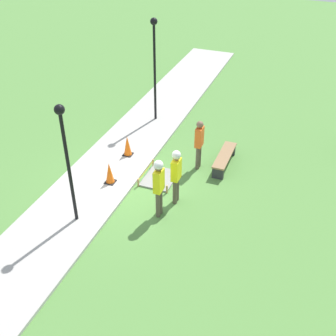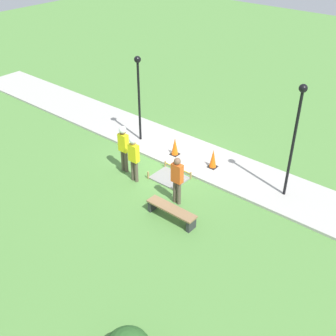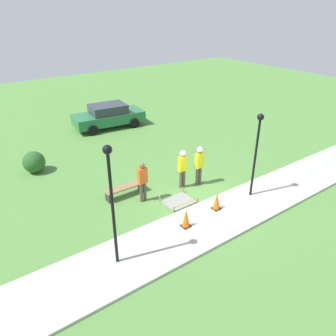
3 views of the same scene
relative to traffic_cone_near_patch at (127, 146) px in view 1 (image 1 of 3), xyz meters
The scene contains 11 objects.
ground_plane 1.97m from the traffic_cone_near_patch, 30.90° to the left, with size 60.00×60.00×0.00m, color #51843D.
sidewalk 1.71m from the traffic_cone_near_patch, ahead, with size 28.00×2.51×0.10m.
wet_concrete_patch 1.91m from the traffic_cone_near_patch, 61.37° to the left, with size 1.33×1.08×0.30m.
traffic_cone_near_patch is the anchor object (origin of this frame).
traffic_cone_far_patch 1.79m from the traffic_cone_near_patch, ahead, with size 0.34×0.34×0.77m.
park_bench 3.54m from the traffic_cone_near_patch, 101.72° to the left, with size 1.86×0.44×0.47m.
worker_supervisor 3.56m from the traffic_cone_near_patch, 41.56° to the left, with size 0.40×0.28×1.96m.
worker_assistant 3.22m from the traffic_cone_near_patch, 54.54° to the left, with size 0.40×0.27×1.89m.
bystander_in_orange_shirt 2.71m from the traffic_cone_near_patch, 96.12° to the left, with size 0.40×0.24×1.85m.
lamppost_near 4.33m from the traffic_cone_near_patch, ahead, with size 0.28×0.28×3.75m.
lamppost_far 3.83m from the traffic_cone_near_patch, behind, with size 0.28×0.28×4.20m.
Camera 1 is at (10.10, 5.16, 8.45)m, focal length 45.00 mm.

